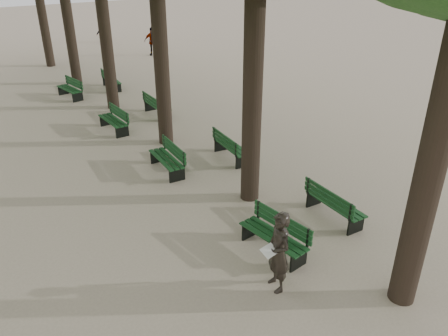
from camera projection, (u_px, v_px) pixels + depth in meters
ground at (280, 273)px, 9.63m from camera, size 120.00×120.00×0.00m
bench_left_0 at (273, 242)px, 10.19m from camera, size 0.73×1.84×0.92m
bench_left_1 at (167, 164)px, 13.98m from camera, size 0.75×1.85×0.92m
bench_left_2 at (114, 125)px, 17.16m from camera, size 0.59×1.81×0.92m
bench_left_3 at (70, 92)px, 21.11m from camera, size 0.80×1.86×0.92m
bench_right_0 at (334, 209)px, 11.49m from camera, size 0.72×1.84×0.92m
bench_right_1 at (232, 151)px, 14.84m from camera, size 0.81×1.86×0.92m
bench_right_2 at (157, 109)px, 18.82m from camera, size 0.68×1.83×0.92m
bench_right_3 at (112, 84)px, 22.54m from camera, size 0.77×1.85×0.92m
man_with_map at (278, 252)px, 8.82m from camera, size 0.69×0.79×1.81m
pedestrian_b at (103, 31)px, 34.10m from camera, size 1.13×0.58×1.67m
pedestrian_c at (152, 41)px, 29.69m from camera, size 1.05×1.00×1.85m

